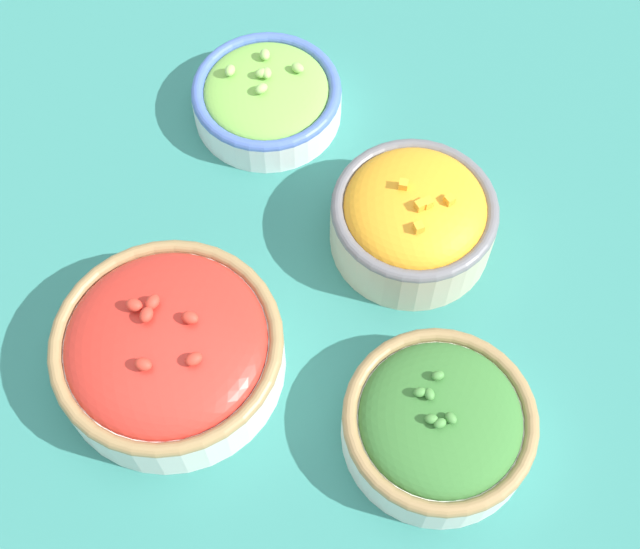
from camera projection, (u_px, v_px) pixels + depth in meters
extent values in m
plane|color=#337F75|center=(320.00, 290.00, 0.80)|extent=(3.00, 3.00, 0.00)
cylinder|color=beige|center=(412.00, 224.00, 0.80)|extent=(0.15, 0.15, 0.05)
torus|color=slate|center=(415.00, 208.00, 0.78)|extent=(0.15, 0.15, 0.01)
ellipsoid|color=orange|center=(415.00, 208.00, 0.78)|extent=(0.13, 0.13, 0.05)
cube|color=#F4A828|center=(420.00, 205.00, 0.75)|extent=(0.01, 0.01, 0.01)
cube|color=#F4A828|center=(403.00, 184.00, 0.76)|extent=(0.01, 0.01, 0.01)
cube|color=#F4A828|center=(428.00, 203.00, 0.75)|extent=(0.01, 0.01, 0.01)
cube|color=#F4A828|center=(419.00, 227.00, 0.74)|extent=(0.01, 0.01, 0.01)
cube|color=#F4A828|center=(450.00, 200.00, 0.75)|extent=(0.01, 0.01, 0.01)
cylinder|color=silver|center=(170.00, 354.00, 0.75)|extent=(0.19, 0.19, 0.05)
torus|color=#997A4C|center=(166.00, 343.00, 0.73)|extent=(0.19, 0.19, 0.01)
ellipsoid|color=red|center=(166.00, 343.00, 0.73)|extent=(0.17, 0.17, 0.04)
ellipsoid|color=red|center=(146.00, 315.00, 0.71)|extent=(0.02, 0.01, 0.01)
ellipsoid|color=red|center=(194.00, 359.00, 0.69)|extent=(0.02, 0.02, 0.01)
ellipsoid|color=red|center=(143.00, 364.00, 0.69)|extent=(0.01, 0.01, 0.01)
ellipsoid|color=red|center=(190.00, 318.00, 0.71)|extent=(0.01, 0.01, 0.01)
ellipsoid|color=red|center=(134.00, 305.00, 0.71)|extent=(0.01, 0.01, 0.01)
ellipsoid|color=red|center=(152.00, 302.00, 0.71)|extent=(0.02, 0.01, 0.01)
cylinder|color=silver|center=(438.00, 427.00, 0.72)|extent=(0.16, 0.16, 0.04)
torus|color=#997A4C|center=(440.00, 419.00, 0.70)|extent=(0.16, 0.16, 0.01)
ellipsoid|color=#387533|center=(440.00, 419.00, 0.70)|extent=(0.13, 0.13, 0.04)
ellipsoid|color=#47893D|center=(420.00, 392.00, 0.69)|extent=(0.01, 0.01, 0.01)
ellipsoid|color=#47893D|center=(440.00, 423.00, 0.68)|extent=(0.01, 0.01, 0.01)
ellipsoid|color=#47893D|center=(451.00, 418.00, 0.68)|extent=(0.01, 0.01, 0.01)
ellipsoid|color=#47893D|center=(438.00, 376.00, 0.70)|extent=(0.01, 0.01, 0.01)
ellipsoid|color=#47893D|center=(429.00, 394.00, 0.69)|extent=(0.01, 0.01, 0.01)
ellipsoid|color=#47893D|center=(431.00, 419.00, 0.68)|extent=(0.01, 0.01, 0.01)
cylinder|color=white|center=(267.00, 102.00, 0.88)|extent=(0.15, 0.15, 0.03)
torus|color=#4766B7|center=(266.00, 91.00, 0.87)|extent=(0.15, 0.15, 0.01)
ellipsoid|color=#7ABC4C|center=(266.00, 91.00, 0.87)|extent=(0.12, 0.12, 0.02)
ellipsoid|color=#99D166|center=(230.00, 70.00, 0.86)|extent=(0.01, 0.01, 0.01)
ellipsoid|color=#99D166|center=(262.00, 73.00, 0.85)|extent=(0.02, 0.02, 0.01)
ellipsoid|color=#99D166|center=(298.00, 68.00, 0.86)|extent=(0.01, 0.01, 0.01)
ellipsoid|color=#99D166|center=(266.00, 73.00, 0.85)|extent=(0.02, 0.02, 0.01)
ellipsoid|color=#99D166|center=(265.00, 55.00, 0.87)|extent=(0.02, 0.01, 0.01)
ellipsoid|color=#99D166|center=(261.00, 89.00, 0.85)|extent=(0.02, 0.01, 0.01)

